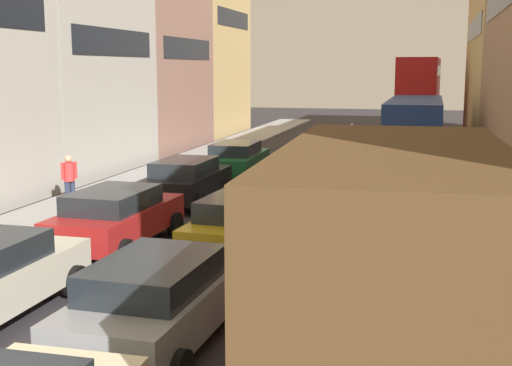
{
  "coord_description": "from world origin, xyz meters",
  "views": [
    {
      "loc": [
        4.05,
        -3.99,
        4.42
      ],
      "look_at": [
        0.0,
        12.0,
        1.6
      ],
      "focal_mm": 47.49,
      "sensor_mm": 36.0,
      "label": 1
    }
  ],
  "objects_px": {
    "hatchback_centre_lane_third": "(245,223)",
    "bus_far_queue_secondary": "(419,91)",
    "sedan_left_lane_fifth": "(237,159)",
    "removalist_box_truck": "(392,268)",
    "sedan_centre_lane_second": "(159,299)",
    "wagon_right_lane_far": "(402,189)",
    "bus_mid_queue_primary": "(415,123)",
    "sedan_right_lane_behind_truck": "(399,231)",
    "pedestrian_mid_sidewalk": "(69,177)",
    "coupe_centre_lane_fourth": "(292,185)",
    "sedan_centre_lane_fifth": "(314,163)",
    "sedan_left_lane_third": "(116,216)",
    "sedan_left_lane_fourth": "(186,180)"
  },
  "relations": [
    {
      "from": "coupe_centre_lane_fourth",
      "to": "wagon_right_lane_far",
      "type": "bearing_deg",
      "value": -86.95
    },
    {
      "from": "hatchback_centre_lane_third",
      "to": "sedan_left_lane_fifth",
      "type": "relative_size",
      "value": 1.02
    },
    {
      "from": "sedan_centre_lane_second",
      "to": "sedan_left_lane_fifth",
      "type": "xyz_separation_m",
      "value": [
        -3.31,
        16.2,
        0.0
      ]
    },
    {
      "from": "sedan_centre_lane_fifth",
      "to": "bus_mid_queue_primary",
      "type": "xyz_separation_m",
      "value": [
        3.55,
        8.4,
        0.96
      ]
    },
    {
      "from": "wagon_right_lane_far",
      "to": "bus_mid_queue_primary",
      "type": "distance_m",
      "value": 13.37
    },
    {
      "from": "sedan_centre_lane_fifth",
      "to": "sedan_left_lane_third",
      "type": "bearing_deg",
      "value": 162.01
    },
    {
      "from": "removalist_box_truck",
      "to": "hatchback_centre_lane_third",
      "type": "distance_m",
      "value": 7.81
    },
    {
      "from": "bus_mid_queue_primary",
      "to": "sedan_centre_lane_fifth",
      "type": "bearing_deg",
      "value": 157.53
    },
    {
      "from": "sedan_left_lane_third",
      "to": "pedestrian_mid_sidewalk",
      "type": "bearing_deg",
      "value": 42.41
    },
    {
      "from": "sedan_left_lane_third",
      "to": "sedan_right_lane_behind_truck",
      "type": "bearing_deg",
      "value": -86.92
    },
    {
      "from": "sedan_left_lane_fifth",
      "to": "wagon_right_lane_far",
      "type": "relative_size",
      "value": 1.01
    },
    {
      "from": "wagon_right_lane_far",
      "to": "bus_mid_queue_primary",
      "type": "xyz_separation_m",
      "value": [
        0.08,
        13.33,
        0.96
      ]
    },
    {
      "from": "bus_far_queue_secondary",
      "to": "pedestrian_mid_sidewalk",
      "type": "xyz_separation_m",
      "value": [
        -10.47,
        -28.9,
        -1.88
      ]
    },
    {
      "from": "coupe_centre_lane_fourth",
      "to": "removalist_box_truck",
      "type": "bearing_deg",
      "value": -163.22
    },
    {
      "from": "sedan_right_lane_behind_truck",
      "to": "pedestrian_mid_sidewalk",
      "type": "distance_m",
      "value": 11.38
    },
    {
      "from": "hatchback_centre_lane_third",
      "to": "coupe_centre_lane_fourth",
      "type": "xyz_separation_m",
      "value": [
        0.06,
        5.38,
        0.0
      ]
    },
    {
      "from": "sedan_centre_lane_second",
      "to": "sedan_left_lane_fifth",
      "type": "bearing_deg",
      "value": 13.74
    },
    {
      "from": "sedan_left_lane_fifth",
      "to": "sedan_centre_lane_fifth",
      "type": "bearing_deg",
      "value": -96.27
    },
    {
      "from": "hatchback_centre_lane_third",
      "to": "bus_far_queue_secondary",
      "type": "bearing_deg",
      "value": -2.06
    },
    {
      "from": "coupe_centre_lane_fourth",
      "to": "sedan_left_lane_fifth",
      "type": "distance_m",
      "value": 6.33
    },
    {
      "from": "removalist_box_truck",
      "to": "sedan_right_lane_behind_truck",
      "type": "xyz_separation_m",
      "value": [
        -0.17,
        6.85,
        -1.18
      ]
    },
    {
      "from": "sedan_left_lane_fourth",
      "to": "sedan_right_lane_behind_truck",
      "type": "relative_size",
      "value": 0.99
    },
    {
      "from": "sedan_centre_lane_fifth",
      "to": "bus_mid_queue_primary",
      "type": "distance_m",
      "value": 9.17
    },
    {
      "from": "removalist_box_truck",
      "to": "pedestrian_mid_sidewalk",
      "type": "xyz_separation_m",
      "value": [
        -10.74,
        11.07,
        -1.03
      ]
    },
    {
      "from": "removalist_box_truck",
      "to": "bus_mid_queue_primary",
      "type": "relative_size",
      "value": 0.74
    },
    {
      "from": "sedan_left_lane_fifth",
      "to": "sedan_left_lane_third",
      "type": "bearing_deg",
      "value": 178.58
    },
    {
      "from": "sedan_centre_lane_fifth",
      "to": "wagon_right_lane_far",
      "type": "bearing_deg",
      "value": -145.95
    },
    {
      "from": "sedan_centre_lane_second",
      "to": "sedan_left_lane_fourth",
      "type": "bearing_deg",
      "value": 20.04
    },
    {
      "from": "sedan_left_lane_fourth",
      "to": "bus_far_queue_secondary",
      "type": "distance_m",
      "value": 28.58
    },
    {
      "from": "coupe_centre_lane_fourth",
      "to": "sedan_left_lane_fourth",
      "type": "relative_size",
      "value": 1.0
    },
    {
      "from": "sedan_left_lane_third",
      "to": "coupe_centre_lane_fourth",
      "type": "height_order",
      "value": "same"
    },
    {
      "from": "removalist_box_truck",
      "to": "sedan_centre_lane_fifth",
      "type": "height_order",
      "value": "removalist_box_truck"
    },
    {
      "from": "sedan_centre_lane_fifth",
      "to": "sedan_right_lane_behind_truck",
      "type": "relative_size",
      "value": 0.99
    },
    {
      "from": "sedan_centre_lane_second",
      "to": "sedan_right_lane_behind_truck",
      "type": "xyz_separation_m",
      "value": [
        3.5,
        5.52,
        0.0
      ]
    },
    {
      "from": "bus_mid_queue_primary",
      "to": "bus_far_queue_secondary",
      "type": "distance_m",
      "value": 14.36
    },
    {
      "from": "removalist_box_truck",
      "to": "bus_mid_queue_primary",
      "type": "distance_m",
      "value": 25.66
    },
    {
      "from": "sedan_centre_lane_second",
      "to": "sedan_centre_lane_fifth",
      "type": "relative_size",
      "value": 1.01
    },
    {
      "from": "wagon_right_lane_far",
      "to": "hatchback_centre_lane_third",
      "type": "bearing_deg",
      "value": 148.7
    },
    {
      "from": "sedan_centre_lane_second",
      "to": "wagon_right_lane_far",
      "type": "relative_size",
      "value": 1.01
    },
    {
      "from": "bus_mid_queue_primary",
      "to": "removalist_box_truck",
      "type": "bearing_deg",
      "value": -179.0
    },
    {
      "from": "hatchback_centre_lane_third",
      "to": "sedan_right_lane_behind_truck",
      "type": "xyz_separation_m",
      "value": [
        3.55,
        0.08,
        0.0
      ]
    },
    {
      "from": "wagon_right_lane_far",
      "to": "pedestrian_mid_sidewalk",
      "type": "relative_size",
      "value": 2.59
    },
    {
      "from": "sedan_centre_lane_second",
      "to": "removalist_box_truck",
      "type": "bearing_deg",
      "value": -107.78
    },
    {
      "from": "sedan_left_lane_fourth",
      "to": "sedan_centre_lane_fifth",
      "type": "distance_m",
      "value": 6.01
    },
    {
      "from": "hatchback_centre_lane_third",
      "to": "sedan_left_lane_fourth",
      "type": "distance_m",
      "value": 6.55
    },
    {
      "from": "sedan_centre_lane_fifth",
      "to": "sedan_right_lane_behind_truck",
      "type": "distance_m",
      "value": 11.02
    },
    {
      "from": "removalist_box_truck",
      "to": "sedan_right_lane_behind_truck",
      "type": "relative_size",
      "value": 1.79
    },
    {
      "from": "hatchback_centre_lane_third",
      "to": "bus_mid_queue_primary",
      "type": "distance_m",
      "value": 19.23
    },
    {
      "from": "sedan_centre_lane_fifth",
      "to": "removalist_box_truck",
      "type": "bearing_deg",
      "value": -168.73
    },
    {
      "from": "wagon_right_lane_far",
      "to": "sedan_centre_lane_fifth",
      "type": "bearing_deg",
      "value": 35.38
    }
  ]
}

